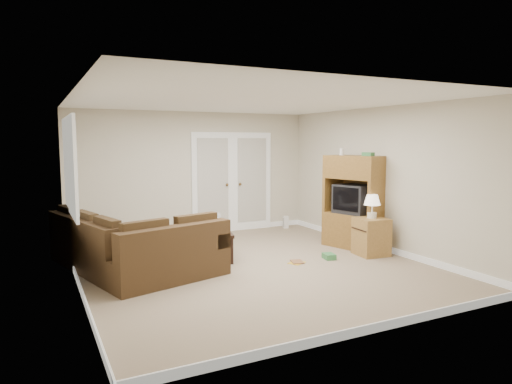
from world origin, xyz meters
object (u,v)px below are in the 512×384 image
coffee_table (212,242)px  side_cabinet (371,233)px  tv_armoire (354,201)px  sectional_sofa (128,252)px

coffee_table → side_cabinet: bearing=-10.9°
tv_armoire → sectional_sofa: bearing=162.3°
sectional_sofa → coffee_table: size_ratio=2.22×
coffee_table → side_cabinet: size_ratio=1.19×
tv_armoire → side_cabinet: bearing=-115.9°
coffee_table → side_cabinet: side_cabinet is taller
coffee_table → tv_armoire: 2.66m
tv_armoire → side_cabinet: 0.76m
sectional_sofa → coffee_table: sectional_sofa is taller
tv_armoire → side_cabinet: tv_armoire is taller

